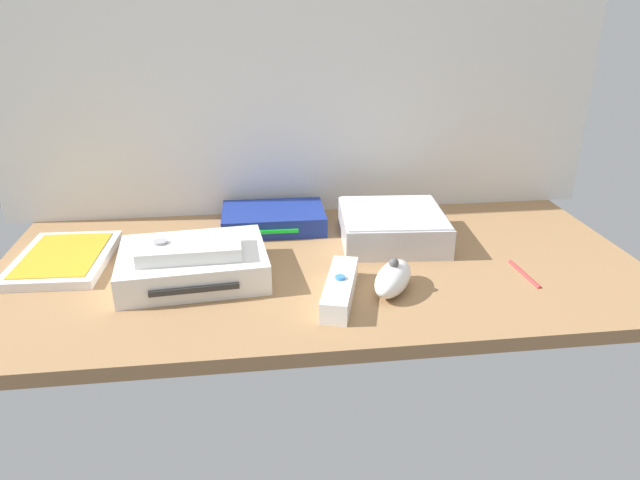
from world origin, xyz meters
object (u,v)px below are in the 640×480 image
Objects in this scene: game_console at (193,264)px; game_case at (64,259)px; mini_computer at (392,226)px; remote_classic_pad at (190,248)px; stylus_pen at (525,273)px; remote_nunchuk at (393,278)px; remote_wand at (340,289)px; network_router at (273,219)px.

game_console is 21.95cm from game_case.
game_case is (-52.86, -2.20, -1.88)cm from mini_computer.
game_case is at bearing 154.35° from remote_classic_pad.
game_case is 70.69cm from stylus_pen.
remote_nunchuk is at bearing -15.06° from game_case.
remote_wand is 7.82cm from remote_nunchuk.
game_case is at bearing -177.61° from mini_computer.
game_console reaches higher than game_case.
game_console reaches higher than stylus_pen.
remote_nunchuk is (-4.21, -17.66, -0.60)cm from mini_computer.
remote_wand is (-11.92, -18.79, -1.13)cm from mini_computer.
remote_wand is 28.81cm from stylus_pen.
remote_nunchuk is (15.40, -26.25, 0.34)cm from network_router.
remote_wand is (20.37, -9.03, -0.69)cm from game_console.
game_console reaches higher than remote_wand.
stylus_pen is (36.24, -23.73, -1.35)cm from network_router.
remote_classic_pad is (-0.13, -1.45, 3.21)cm from game_console.
remote_classic_pad is at bearing -21.22° from game_case.
remote_nunchuk reaches higher than network_router.
remote_nunchuk is at bearing -59.03° from network_router.
remote_wand is (7.68, -27.37, -0.19)cm from network_router.
game_console is 29.18cm from remote_nunchuk.
stylus_pen is at bearing -11.32° from game_console.
game_console is 49.26cm from stylus_pen.
mini_computer is at bearing 137.68° from stylus_pen.
network_router is at bearing 146.78° from stylus_pen.
remote_classic_pad is at bearing 175.58° from remote_wand.
game_case is 2.18× the size of stylus_pen.
mini_computer is 34.43cm from remote_classic_pad.
game_case is 1.08× the size of network_router.
mini_computer is at bearing 73.46° from remote_wand.
remote_wand is at bearing -73.75° from network_router.
remote_classic_pad reaches higher than stylus_pen.
remote_nunchuk reaches higher than remote_wand.
game_case is at bearing 173.81° from remote_wand.
game_case is at bearing 154.80° from game_console.
remote_wand is at bearing -122.40° from mini_computer.
mini_computer is 22.61cm from stylus_pen.
network_router is (33.25, 10.79, 0.94)cm from game_case.
remote_nunchuk is at bearing 24.15° from remote_wand.
network_router is 23.88cm from remote_classic_pad.
stylus_pen is at bearing -7.98° from game_case.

